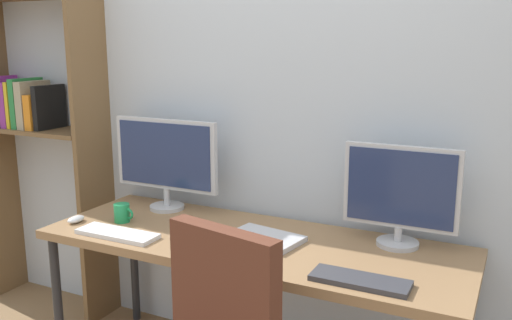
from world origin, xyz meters
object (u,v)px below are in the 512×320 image
Objects in this scene: keyboard_right at (360,280)px; monitor_right at (400,193)px; monitor_left at (166,159)px; desk at (251,251)px; bookshelf at (30,80)px; laptop_closed at (264,238)px; coffee_mug at (122,213)px; keyboard_left at (117,234)px; computer_mouse at (76,219)px.

monitor_right is at bearing 84.83° from keyboard_right.
desk is at bearing -19.49° from monitor_left.
monitor_right is (2.15, -0.02, -0.41)m from bookshelf.
desk is 5.96× the size of laptop_closed.
coffee_mug is at bearing 172.22° from keyboard_right.
keyboard_left is 3.68× the size of coffee_mug.
monitor_right is at bearing 12.21° from coffee_mug.
keyboard_right is 1.12× the size of laptop_closed.
computer_mouse reaches higher than keyboard_left.
computer_mouse reaches higher than desk.
bookshelf is at bearing 155.00° from keyboard_left.
laptop_closed reaches higher than keyboard_right.
desk is 3.94× the size of monitor_right.
computer_mouse is at bearing -151.21° from coffee_mug.
coffee_mug is at bearing -167.79° from monitor_right.
coffee_mug is at bearing -174.69° from desk.
bookshelf reaches higher than keyboard_right.
coffee_mug is (-0.07, -0.27, -0.22)m from monitor_left.
keyboard_left is at bearing -84.83° from monitor_left.
computer_mouse is (-0.27, -0.38, -0.25)m from monitor_left.
laptop_closed is (-0.50, 0.23, 0.00)m from keyboard_right.
monitor_left reaches higher than monitor_right.
monitor_left is 0.53m from computer_mouse.
bookshelf is 6.72× the size of laptop_closed.
computer_mouse reaches higher than keyboard_right.
coffee_mug is at bearing 122.99° from keyboard_left.
keyboard_left is at bearing -150.03° from laptop_closed.
monitor_left reaches higher than coffee_mug.
coffee_mug is at bearing 28.79° from computer_mouse.
monitor_right reaches higher than coffee_mug.
monitor_right reaches higher than laptop_closed.
monitor_left is 1.24× the size of monitor_right.
coffee_mug reaches higher than laptop_closed.
monitor_right is at bearing 14.63° from computer_mouse.
keyboard_left is at bearing -159.13° from monitor_right.
monitor_right is 1.51× the size of laptop_closed.
monitor_left is 5.65× the size of coffee_mug.
desk is at bearing 11.13° from computer_mouse.
computer_mouse is (-1.43, 0.06, 0.01)m from keyboard_right.
keyboard_right is at bearing -95.17° from monitor_right.
monitor_left is 1.67× the size of keyboard_right.
coffee_mug reaches higher than computer_mouse.
monitor_left is 0.36m from coffee_mug.
laptop_closed is at bearing -158.71° from monitor_right.
monitor_left is 0.51m from keyboard_left.
laptop_closed is 0.73m from coffee_mug.
keyboard_right is at bearing -22.33° from desk.
monitor_right is 0.50m from keyboard_right.
computer_mouse is 0.23m from coffee_mug.
monitor_right is 4.57× the size of coffee_mug.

